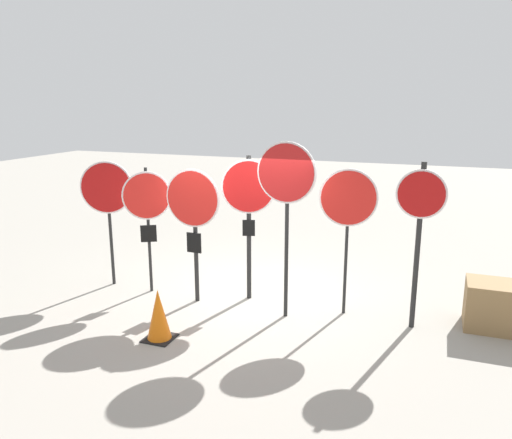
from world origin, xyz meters
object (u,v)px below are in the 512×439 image
(stop_sign_4, at_px, (286,186))
(stop_sign_3, at_px, (249,200))
(stop_sign_5, at_px, (348,205))
(stop_sign_6, at_px, (420,216))
(stop_sign_2, at_px, (193,209))
(traffic_cone_0, at_px, (159,315))
(storage_crate, at_px, (503,307))
(stop_sign_0, at_px, (107,194))
(stop_sign_1, at_px, (147,203))

(stop_sign_4, bearing_deg, stop_sign_3, 151.07)
(stop_sign_5, distance_m, stop_sign_6, 1.06)
(stop_sign_2, relative_size, traffic_cone_0, 3.02)
(stop_sign_3, distance_m, traffic_cone_0, 2.38)
(stop_sign_3, bearing_deg, stop_sign_4, -50.08)
(stop_sign_4, height_order, storage_crate, stop_sign_4)
(stop_sign_3, relative_size, traffic_cone_0, 3.29)
(stop_sign_3, xyz_separation_m, stop_sign_6, (2.69, -0.19, -0.02))
(stop_sign_0, relative_size, stop_sign_3, 0.93)
(stop_sign_1, distance_m, traffic_cone_0, 2.24)
(stop_sign_0, relative_size, stop_sign_6, 0.92)
(traffic_cone_0, relative_size, storage_crate, 0.72)
(stop_sign_3, height_order, stop_sign_4, stop_sign_4)
(stop_sign_0, height_order, stop_sign_6, stop_sign_6)
(stop_sign_6, bearing_deg, stop_sign_5, 175.39)
(stop_sign_0, relative_size, stop_sign_4, 0.83)
(stop_sign_4, height_order, traffic_cone_0, stop_sign_4)
(stop_sign_0, height_order, stop_sign_5, stop_sign_5)
(stop_sign_0, bearing_deg, traffic_cone_0, -59.81)
(stop_sign_1, height_order, stop_sign_5, stop_sign_5)
(stop_sign_1, bearing_deg, stop_sign_0, 146.77)
(stop_sign_1, relative_size, stop_sign_5, 0.95)
(stop_sign_1, height_order, storage_crate, stop_sign_1)
(stop_sign_2, distance_m, stop_sign_5, 2.48)
(stop_sign_4, bearing_deg, storage_crate, 15.75)
(stop_sign_0, height_order, stop_sign_4, stop_sign_4)
(stop_sign_4, bearing_deg, stop_sign_2, -179.29)
(stop_sign_1, relative_size, stop_sign_3, 0.90)
(stop_sign_3, xyz_separation_m, stop_sign_5, (1.64, -0.06, 0.05))
(stop_sign_0, bearing_deg, stop_sign_4, -24.81)
(stop_sign_4, bearing_deg, stop_sign_1, 178.69)
(stop_sign_5, bearing_deg, stop_sign_2, -179.31)
(stop_sign_4, bearing_deg, stop_sign_6, 12.00)
(stop_sign_0, bearing_deg, stop_sign_6, -20.05)
(stop_sign_4, xyz_separation_m, storage_crate, (3.16, 0.71, -1.74))
(stop_sign_5, xyz_separation_m, storage_crate, (2.30, 0.28, -1.43))
(stop_sign_0, xyz_separation_m, stop_sign_6, (5.30, 0.05, 0.01))
(stop_sign_6, bearing_deg, storage_crate, 20.73)
(storage_crate, bearing_deg, stop_sign_6, -161.83)
(stop_sign_0, relative_size, stop_sign_2, 1.01)
(stop_sign_6, xyz_separation_m, traffic_cone_0, (-3.37, -1.63, -1.35))
(stop_sign_1, xyz_separation_m, stop_sign_2, (0.95, -0.13, 0.00))
(stop_sign_2, distance_m, stop_sign_3, 0.92)
(stop_sign_5, bearing_deg, stop_sign_3, 170.01)
(stop_sign_6, height_order, storage_crate, stop_sign_6)
(stop_sign_4, relative_size, stop_sign_5, 1.18)
(stop_sign_3, height_order, stop_sign_6, stop_sign_6)
(stop_sign_4, bearing_deg, traffic_cone_0, -134.76)
(stop_sign_2, distance_m, stop_sign_6, 3.51)
(stop_sign_6, bearing_deg, stop_sign_1, -176.10)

